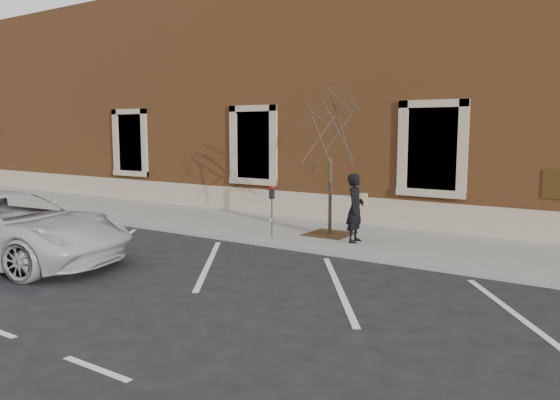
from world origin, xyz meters
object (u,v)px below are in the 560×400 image
Objects in this scene: parking_meter at (272,202)px; sapling at (331,136)px; white_truck at (7,228)px; man at (355,208)px.

sapling reaches higher than parking_meter.
sapling is 7.96m from white_truck.
parking_meter is at bearing 101.95° from man.
sapling is 0.67× the size of white_truck.
white_truck is at bearing -110.88° from parking_meter.
parking_meter is at bearing -50.04° from white_truck.
man reaches higher than parking_meter.
sapling reaches higher than man.
parking_meter is 0.24× the size of white_truck.
sapling is at bearing -51.12° from white_truck.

